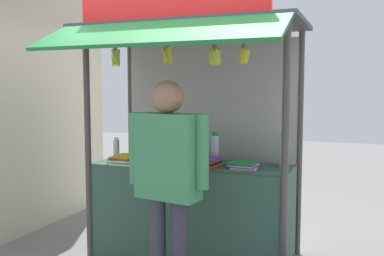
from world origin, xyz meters
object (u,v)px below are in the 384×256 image
magazine_stack_front_left (244,165)px  vendor_person (168,171)px  water_bottle_mid_right (116,148)px  magazine_stack_right (207,162)px  water_bottle_center (197,148)px  banana_bunch_inner_right (116,57)px  banana_bunch_rightmost (244,56)px  water_bottle_far_right (215,148)px  water_bottle_rear_center (284,151)px  water_bottle_far_left (150,147)px  magazine_stack_left (126,159)px  banana_bunch_inner_left (215,56)px  water_bottle_mid_left (168,150)px  banana_bunch_leftmost (167,55)px

magazine_stack_front_left → vendor_person: 0.96m
water_bottle_mid_right → magazine_stack_right: 1.05m
water_bottle_center → banana_bunch_inner_right: (-0.54, -0.61, 0.87)m
water_bottle_mid_right → magazine_stack_right: water_bottle_mid_right is taller
banana_bunch_rightmost → banana_bunch_inner_right: 1.18m
water_bottle_far_right → water_bottle_rear_center: (0.70, -0.08, 0.01)m
banana_bunch_rightmost → banana_bunch_inner_right: (-1.18, -0.00, 0.02)m
water_bottle_far_left → water_bottle_rear_center: (1.41, -0.04, 0.04)m
magazine_stack_left → magazine_stack_right: bearing=11.6°
water_bottle_center → banana_bunch_inner_left: bearing=-57.5°
banana_bunch_rightmost → magazine_stack_right: bearing=138.3°
water_bottle_far_right → vendor_person: (0.01, -1.13, -0.03)m
magazine_stack_right → banana_bunch_rightmost: size_ratio=0.97×
water_bottle_mid_left → vendor_person: vendor_person is taller
water_bottle_rear_center → banana_bunch_inner_left: size_ratio=1.16×
magazine_stack_front_left → water_bottle_mid_left: bearing=179.0°
water_bottle_far_right → water_bottle_mid_right: water_bottle_far_right is taller
water_bottle_far_right → banana_bunch_leftmost: (-0.20, -0.69, 0.87)m
magazine_stack_front_left → banana_bunch_leftmost: 1.22m
water_bottle_far_right → magazine_stack_right: size_ratio=1.15×
water_bottle_mid_right → water_bottle_rear_center: bearing=3.9°
magazine_stack_right → banana_bunch_leftmost: banana_bunch_leftmost is taller
magazine_stack_front_left → magazine_stack_left: (-1.12, -0.21, 0.01)m
banana_bunch_inner_right → banana_bunch_leftmost: (0.51, 0.00, 0.00)m
banana_bunch_rightmost → water_bottle_far_left: bearing=151.0°
water_bottle_far_right → water_bottle_mid_right: size_ratio=1.33×
water_bottle_far_right → water_bottle_rear_center: water_bottle_rear_center is taller
banana_bunch_rightmost → water_bottle_rear_center: bearing=69.2°
water_bottle_far_right → banana_bunch_inner_right: (-0.70, -0.69, 0.87)m
water_bottle_far_right → water_bottle_rear_center: 0.71m
water_bottle_far_left → water_bottle_center: (0.54, -0.04, 0.03)m
magazine_stack_right → water_bottle_far_right: bearing=94.6°
water_bottle_mid_right → magazine_stack_left: size_ratio=0.67×
water_bottle_far_right → magazine_stack_left: size_ratio=0.89×
water_bottle_far_left → banana_bunch_leftmost: size_ratio=0.90×
water_bottle_mid_right → banana_bunch_inner_left: 1.61m
magazine_stack_front_left → banana_bunch_leftmost: size_ratio=1.10×
banana_bunch_inner_left → vendor_person: banana_bunch_inner_left is taller
water_bottle_far_right → banana_bunch_inner_left: bearing=-71.6°
banana_bunch_rightmost → banana_bunch_inner_right: bearing=-180.0°
magazine_stack_left → magazine_stack_front_left: bearing=10.6°
water_bottle_rear_center → magazine_stack_right: 0.72m
banana_bunch_inner_right → banana_bunch_inner_left: same height
water_bottle_rear_center → banana_bunch_inner_left: (-0.48, -0.61, 0.84)m
magazine_stack_right → banana_bunch_inner_right: bearing=-151.1°
magazine_stack_left → water_bottle_rear_center: bearing=14.1°
magazine_stack_right → vendor_person: size_ratio=0.15×
magazine_stack_front_left → vendor_person: vendor_person is taller
banana_bunch_leftmost → vendor_person: size_ratio=0.15×
magazine_stack_front_left → vendor_person: size_ratio=0.16×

